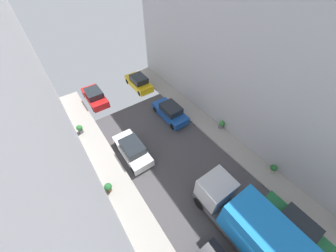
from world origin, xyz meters
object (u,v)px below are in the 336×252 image
Objects in this scene: parked_car_left_3 at (133,150)px; potted_plant_3 at (80,129)px; parked_car_left_4 at (95,97)px; delivery_truck at (248,224)px; potted_plant_2 at (273,169)px; potted_plant_5 at (108,187)px; parked_car_right_4 at (139,82)px; potted_plant_4 at (222,124)px; parked_car_right_3 at (170,112)px; parked_car_right_2 at (292,226)px.

parked_car_left_3 is 4.66× the size of potted_plant_3.
parked_car_left_4 is 0.64× the size of delivery_truck.
potted_plant_2 is 17.15m from potted_plant_3.
parked_car_left_3 is at bearing 136.01° from potted_plant_2.
potted_plant_3 is at bearing 89.00° from potted_plant_5.
potted_plant_3 is (-8.29, -3.49, -0.07)m from parked_car_right_4.
parked_car_right_4 is 11.22m from potted_plant_4.
delivery_truck reaches higher than parked_car_right_3.
delivery_truck is 7.32× the size of potted_plant_3.
potted_plant_3 is 1.05× the size of potted_plant_5.
potted_plant_5 is at bearing 151.86° from potted_plant_2.
potted_plant_4 is (8.49, -2.19, -0.13)m from parked_car_left_3.
parked_car_right_4 reaches higher than potted_plant_5.
potted_plant_3 reaches higher than potted_plant_4.
potted_plant_5 is at bearing -128.63° from parked_car_right_4.
parked_car_left_3 is 0.64× the size of delivery_truck.
delivery_truck is 7.79× the size of potted_plant_4.
potted_plant_2 is (2.83, -16.54, -0.17)m from parked_car_right_4.
parked_car_left_4 is 14.03m from potted_plant_4.
delivery_truck is (2.70, -9.38, 1.07)m from parked_car_left_3.
potted_plant_5 is (-11.25, 6.02, 0.10)m from potted_plant_2.
parked_car_left_3 is 4.91× the size of potted_plant_5.
parked_car_right_3 is 11.75m from delivery_truck.
parked_car_left_4 reaches higher than potted_plant_5.
parked_car_left_4 is 18.82m from potted_plant_2.
potted_plant_3 is (-2.89, 5.10, -0.07)m from parked_car_left_3.
delivery_truck is 9.31m from potted_plant_4.
parked_car_right_3 is 4.66× the size of potted_plant_3.
potted_plant_2 is at bearing 14.49° from delivery_truck.
parked_car_left_3 and parked_car_right_3 have the same top height.
parked_car_right_2 is 19.67m from parked_car_right_4.
delivery_truck is 9.45m from potted_plant_5.
parked_car_right_2 is 12.43m from potted_plant_5.
potted_plant_4 is at bearing -53.66° from parked_car_right_3.
parked_car_right_2 is 18.18m from potted_plant_3.
potted_plant_4 is (11.38, -7.29, -0.05)m from potted_plant_3.
potted_plant_3 is at bearing 147.34° from potted_plant_4.
potted_plant_2 is (2.83, 3.13, -0.17)m from parked_car_right_2.
parked_car_right_4 reaches higher than potted_plant_4.
parked_car_right_4 is at bearing 90.00° from parked_car_right_3.
potted_plant_3 is at bearing 119.53° from parked_car_left_3.
parked_car_right_3 is at bearing -20.46° from potted_plant_3.
potted_plant_2 is at bearing -92.55° from potted_plant_4.
parked_car_right_3 is at bearing 105.89° from potted_plant_2.
parked_car_right_2 is 5.38× the size of potted_plant_2.
parked_car_left_3 and parked_car_right_4 have the same top height.
parked_car_right_4 is at bearing 105.99° from potted_plant_4.
parked_car_left_4 is 4.66× the size of potted_plant_3.
potted_plant_4 is (3.09, -10.78, -0.13)m from parked_car_right_4.
parked_car_left_3 is 10.15m from parked_car_right_4.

